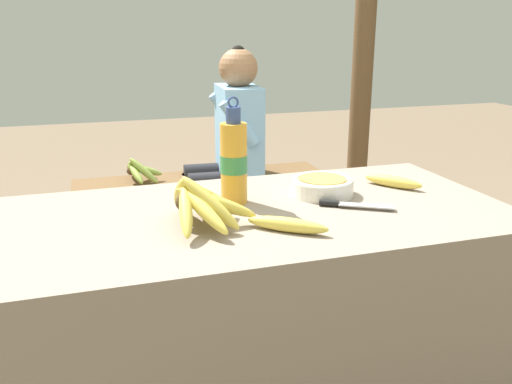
% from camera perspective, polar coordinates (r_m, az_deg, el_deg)
% --- Properties ---
extents(market_counter, '(1.43, 0.71, 0.72)m').
position_cam_1_polar(market_counter, '(1.66, 0.05, -13.89)').
color(market_counter, gray).
rests_on(market_counter, ground_plane).
extents(banana_bunch_ripe, '(0.22, 0.30, 0.15)m').
position_cam_1_polar(banana_bunch_ripe, '(1.39, -5.90, -0.88)').
color(banana_bunch_ripe, '#4C381E').
rests_on(banana_bunch_ripe, market_counter).
extents(serving_bowl, '(0.19, 0.19, 0.05)m').
position_cam_1_polar(serving_bowl, '(1.66, 7.03, 0.72)').
color(serving_bowl, white).
rests_on(serving_bowl, market_counter).
extents(water_bottle, '(0.08, 0.08, 0.31)m').
position_cam_1_polar(water_bottle, '(1.55, -2.35, 3.24)').
color(water_bottle, gold).
rests_on(water_bottle, market_counter).
extents(loose_banana_front, '(0.19, 0.16, 0.04)m').
position_cam_1_polar(loose_banana_front, '(1.36, 3.33, -3.45)').
color(loose_banana_front, '#E0C64C').
rests_on(loose_banana_front, market_counter).
extents(loose_banana_side, '(0.14, 0.17, 0.04)m').
position_cam_1_polar(loose_banana_side, '(1.78, 14.22, 1.09)').
color(loose_banana_side, '#E0C64C').
rests_on(loose_banana_side, market_counter).
extents(knife, '(0.19, 0.13, 0.02)m').
position_cam_1_polar(knife, '(1.55, 9.39, -1.27)').
color(knife, '#BCBCC1').
rests_on(knife, market_counter).
extents(wooden_bench, '(1.33, 0.32, 0.44)m').
position_cam_1_polar(wooden_bench, '(2.92, -5.68, 0.05)').
color(wooden_bench, brown).
rests_on(wooden_bench, ground_plane).
extents(seated_vendor, '(0.42, 0.40, 1.12)m').
position_cam_1_polar(seated_vendor, '(2.85, -2.73, 5.74)').
color(seated_vendor, '#232328').
rests_on(seated_vendor, ground_plane).
extents(banana_bunch_green, '(0.19, 0.30, 0.14)m').
position_cam_1_polar(banana_bunch_green, '(2.84, -12.22, 2.26)').
color(banana_bunch_green, '#4C381E').
rests_on(banana_bunch_green, wooden_bench).
extents(support_post_far, '(0.13, 0.13, 2.46)m').
position_cam_1_polar(support_post_far, '(3.55, 11.41, 16.99)').
color(support_post_far, brown).
rests_on(support_post_far, ground_plane).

